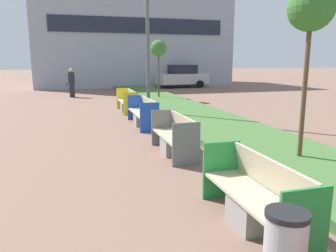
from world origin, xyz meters
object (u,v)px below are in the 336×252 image
object	(u,v)px
bench_yellow_frame	(128,103)
sapling_tree_near	(311,11)
bench_grey_frame	(175,139)
sapling_tree_far	(158,49)
pedestrian_walking	(72,83)
street_lamp_post	(147,0)
bench_blue_frame	(143,115)
bench_green_frame	(255,201)
parked_car_distant	(182,76)

from	to	relation	value
bench_yellow_frame	sapling_tree_near	xyz separation A→B (m)	(2.38, -8.51, 2.83)
bench_grey_frame	sapling_tree_far	size ratio (longest dim) A/B	0.58
pedestrian_walking	bench_grey_frame	bearing A→B (deg)	-80.15
bench_grey_frame	street_lamp_post	xyz separation A→B (m)	(0.61, 5.56, 4.11)
pedestrian_walking	bench_blue_frame	bearing A→B (deg)	-76.56
bench_blue_frame	sapling_tree_near	world-z (taller)	sapling_tree_near
bench_grey_frame	sapling_tree_near	bearing A→B (deg)	-32.10
bench_green_frame	sapling_tree_far	xyz separation A→B (m)	(2.38, 14.40, 2.47)
bench_yellow_frame	sapling_tree_near	distance (m)	9.28
bench_green_frame	pedestrian_walking	size ratio (longest dim) A/B	1.18
bench_grey_frame	street_lamp_post	world-z (taller)	street_lamp_post
bench_yellow_frame	street_lamp_post	bearing A→B (deg)	-67.23
pedestrian_walking	parked_car_distant	xyz separation A→B (m)	(8.84, 5.14, 0.02)
bench_blue_frame	bench_yellow_frame	bearing A→B (deg)	90.06
street_lamp_post	parked_car_distant	xyz separation A→B (m)	(5.86, 13.19, -3.56)
bench_blue_frame	parked_car_distant	world-z (taller)	parked_car_distant
bench_yellow_frame	pedestrian_walking	world-z (taller)	pedestrian_walking
bench_blue_frame	sapling_tree_far	distance (m)	7.82
bench_grey_frame	sapling_tree_near	xyz separation A→B (m)	(2.38, -1.49, 2.83)
sapling_tree_near	parked_car_distant	size ratio (longest dim) A/B	0.85
bench_green_frame	bench_blue_frame	bearing A→B (deg)	89.97
bench_green_frame	sapling_tree_near	bearing A→B (deg)	42.38
parked_car_distant	sapling_tree_near	bearing A→B (deg)	-108.79
bench_blue_frame	street_lamp_post	bearing A→B (deg)	71.90
pedestrian_walking	parked_car_distant	world-z (taller)	parked_car_distant
sapling_tree_far	sapling_tree_near	bearing A→B (deg)	-90.00
bench_green_frame	parked_car_distant	size ratio (longest dim) A/B	0.47
bench_blue_frame	sapling_tree_near	size ratio (longest dim) A/B	0.64
bench_grey_frame	bench_blue_frame	distance (m)	3.70
bench_blue_frame	pedestrian_walking	distance (m)	10.20
pedestrian_walking	parked_car_distant	size ratio (longest dim) A/B	0.40
sapling_tree_far	pedestrian_walking	distance (m)	5.88
bench_blue_frame	bench_yellow_frame	world-z (taller)	same
bench_green_frame	sapling_tree_near	distance (m)	4.29
bench_grey_frame	bench_yellow_frame	world-z (taller)	same
sapling_tree_near	bench_grey_frame	bearing A→B (deg)	147.90
bench_yellow_frame	parked_car_distant	xyz separation A→B (m)	(6.48, 11.73, 0.54)
bench_blue_frame	pedestrian_walking	bearing A→B (deg)	103.44
bench_grey_frame	sapling_tree_near	size ratio (longest dim) A/B	0.52
bench_yellow_frame	sapling_tree_near	bearing A→B (deg)	-74.39
bench_yellow_frame	bench_blue_frame	bearing A→B (deg)	-89.94
bench_green_frame	street_lamp_post	size ratio (longest dim) A/B	0.25
bench_yellow_frame	sapling_tree_far	size ratio (longest dim) A/B	0.64
bench_yellow_frame	pedestrian_walking	distance (m)	7.02
bench_green_frame	sapling_tree_near	size ratio (longest dim) A/B	0.55
bench_yellow_frame	street_lamp_post	size ratio (longest dim) A/B	0.26
bench_blue_frame	sapling_tree_far	bearing A→B (deg)	71.34
bench_blue_frame	sapling_tree_near	xyz separation A→B (m)	(2.38, -5.19, 2.82)
bench_blue_frame	pedestrian_walking	world-z (taller)	pedestrian_walking
bench_blue_frame	sapling_tree_far	xyz separation A→B (m)	(2.38, 7.03, 2.46)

